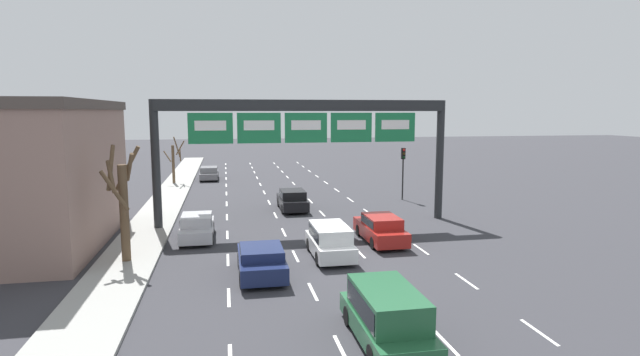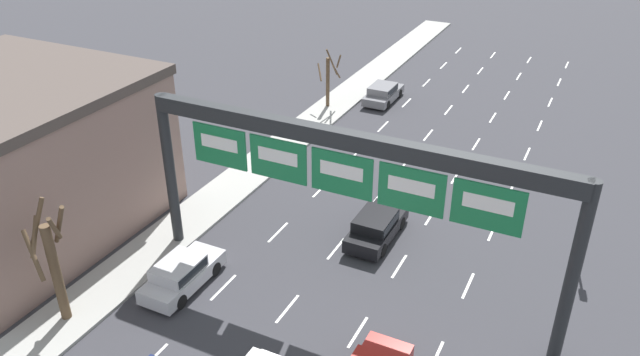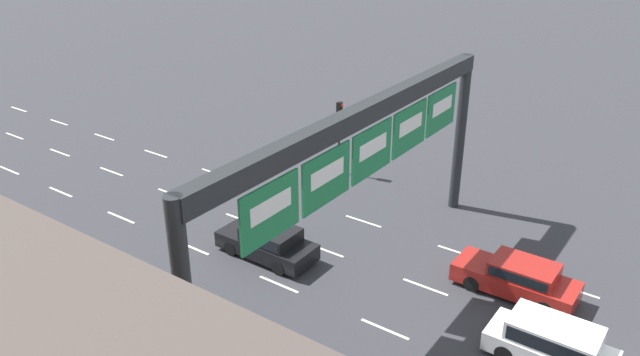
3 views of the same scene
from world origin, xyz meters
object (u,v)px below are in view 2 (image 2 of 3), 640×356
car_grey (383,93)px  car_silver (181,273)px  car_black (376,225)px  sign_gantry (345,169)px  traffic_light_near_gantry (589,206)px  tree_bare_closest (52,261)px  tree_bare_second (329,78)px

car_grey → car_silver: (0.08, -25.19, 0.04)m
car_black → sign_gantry: bearing=-87.2°
car_black → traffic_light_near_gantry: traffic_light_near_gantry is taller
car_grey → sign_gantry: bearing=-73.3°
sign_gantry → tree_bare_closest: bearing=-145.2°
sign_gantry → tree_bare_second: sign_gantry is taller
car_grey → tree_bare_closest: 29.34m
sign_gantry → traffic_light_near_gantry: bearing=38.1°
car_silver → tree_bare_closest: bearing=-128.3°
tree_bare_closest → sign_gantry: bearing=34.8°
car_silver → traffic_light_near_gantry: traffic_light_near_gantry is taller
car_black → car_silver: (-6.38, -7.46, -0.02)m
sign_gantry → car_black: 7.16m
car_silver → car_black: bearing=49.5°
car_black → car_silver: 9.82m
traffic_light_near_gantry → tree_bare_closest: 23.40m
traffic_light_near_gantry → sign_gantry: bearing=-141.9°
sign_gantry → tree_bare_closest: size_ratio=3.41×
sign_gantry → car_black: (-0.23, 4.63, -5.45)m
car_silver → tree_bare_closest: tree_bare_closest is taller
traffic_light_near_gantry → car_silver: bearing=-147.6°
car_silver → tree_bare_closest: (-3.09, -3.91, 2.21)m
traffic_light_near_gantry → tree_bare_closest: (-18.83, -13.90, -0.04)m
sign_gantry → car_silver: bearing=-156.8°
car_grey → traffic_light_near_gantry: bearing=-43.9°
tree_bare_second → car_silver: bearing=-81.6°
car_grey → traffic_light_near_gantry: 22.06m
car_grey → tree_bare_second: bearing=-137.0°
car_silver → traffic_light_near_gantry: size_ratio=1.02×
tree_bare_closest → tree_bare_second: tree_bare_closest is taller
car_black → traffic_light_near_gantry: bearing=15.1°
tree_bare_closest → car_grey: bearing=84.1°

